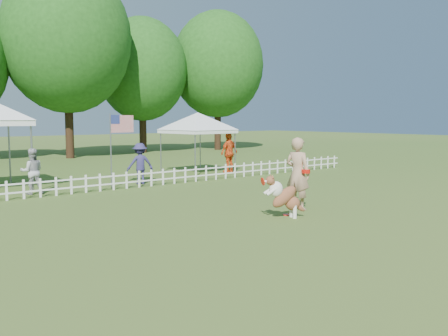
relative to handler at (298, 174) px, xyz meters
name	(u,v)px	position (x,y,z in m)	size (l,w,h in m)	color
ground	(289,217)	(-0.88, -0.52, -0.98)	(120.00, 120.00, 0.00)	#2B541A
picket_fence	(145,179)	(-0.88, 6.48, -0.68)	(22.00, 0.08, 0.60)	white
handler	(298,174)	(0.00, 0.00, 0.00)	(0.71, 0.47, 1.95)	tan
dog	(285,197)	(-1.13, -0.61, -0.44)	(1.05, 0.35, 1.08)	brown
frisbee_on_turf	(287,215)	(-0.80, -0.38, -0.97)	(0.22, 0.22, 0.02)	red
canopy_tent_right	(198,143)	(3.29, 8.93, 0.35)	(2.56, 2.56, 2.64)	white
flag_pole	(111,151)	(-2.01, 6.87, 0.33)	(1.01, 0.10, 2.62)	gray
spectator_a	(32,171)	(-4.60, 7.27, -0.23)	(0.72, 0.56, 1.49)	#A9A8AE
spectator_b	(140,164)	(-0.64, 7.24, -0.21)	(0.99, 0.57, 1.53)	navy
spectator_c	(229,153)	(4.39, 8.06, -0.07)	(1.06, 0.44, 1.80)	#E5501A
tree_center_right	(67,54)	(2.12, 20.48, 5.32)	(7.60, 7.60, 12.60)	#1D4C15
tree_right	(142,79)	(8.12, 21.98, 4.22)	(6.20, 6.20, 10.40)	#1D4C15
tree_far_right	(218,75)	(14.12, 20.98, 4.72)	(7.00, 7.00, 11.40)	#1D4C15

